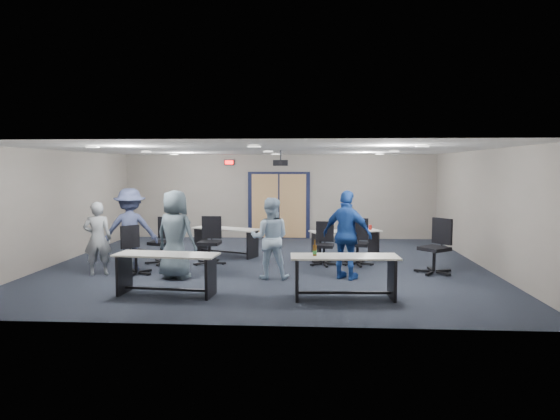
# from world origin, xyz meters

# --- Properties ---
(floor) EXTENTS (10.00, 10.00, 0.00)m
(floor) POSITION_xyz_m (0.00, 0.00, 0.00)
(floor) COLOR black
(floor) RESTS_ON ground
(back_wall) EXTENTS (10.00, 0.04, 2.70)m
(back_wall) POSITION_xyz_m (0.00, 4.50, 1.35)
(back_wall) COLOR gray
(back_wall) RESTS_ON floor
(front_wall) EXTENTS (10.00, 0.04, 2.70)m
(front_wall) POSITION_xyz_m (0.00, -4.50, 1.35)
(front_wall) COLOR gray
(front_wall) RESTS_ON floor
(left_wall) EXTENTS (0.04, 9.00, 2.70)m
(left_wall) POSITION_xyz_m (-5.00, 0.00, 1.35)
(left_wall) COLOR gray
(left_wall) RESTS_ON floor
(right_wall) EXTENTS (0.04, 9.00, 2.70)m
(right_wall) POSITION_xyz_m (5.00, 0.00, 1.35)
(right_wall) COLOR gray
(right_wall) RESTS_ON floor
(ceiling) EXTENTS (10.00, 9.00, 0.04)m
(ceiling) POSITION_xyz_m (0.00, 0.00, 2.70)
(ceiling) COLOR white
(ceiling) RESTS_ON back_wall
(double_door) EXTENTS (2.00, 0.07, 2.20)m
(double_door) POSITION_xyz_m (0.00, 4.46, 1.05)
(double_door) COLOR black
(double_door) RESTS_ON back_wall
(exit_sign) EXTENTS (0.32, 0.07, 0.18)m
(exit_sign) POSITION_xyz_m (-1.60, 4.44, 2.45)
(exit_sign) COLOR black
(exit_sign) RESTS_ON back_wall
(ceiling_projector) EXTENTS (0.35, 0.32, 0.37)m
(ceiling_projector) POSITION_xyz_m (0.30, 0.50, 2.40)
(ceiling_projector) COLOR black
(ceiling_projector) RESTS_ON ceiling
(ceiling_can_lights) EXTENTS (6.24, 5.74, 0.02)m
(ceiling_can_lights) POSITION_xyz_m (0.00, 0.25, 2.67)
(ceiling_can_lights) COLOR silver
(ceiling_can_lights) RESTS_ON ceiling
(table_front_left) EXTENTS (1.90, 0.80, 0.75)m
(table_front_left) POSITION_xyz_m (-1.55, -2.85, 0.51)
(table_front_left) COLOR #BCBAB1
(table_front_left) RESTS_ON floor
(table_front_right) EXTENTS (1.91, 0.73, 1.04)m
(table_front_right) POSITION_xyz_m (1.62, -2.91, 0.53)
(table_front_right) COLOR #BCBAB1
(table_front_right) RESTS_ON floor
(table_back_left) EXTENTS (1.87, 1.23, 0.72)m
(table_back_left) POSITION_xyz_m (-1.17, 1.19, 0.49)
(table_back_left) COLOR #BCBAB1
(table_back_left) RESTS_ON floor
(table_back_right) EXTENTS (1.86, 1.18, 0.83)m
(table_back_right) POSITION_xyz_m (1.91, 0.91, 0.49)
(table_back_right) COLOR #BCBAB1
(table_back_right) RESTS_ON floor
(chair_back_a) EXTENTS (0.86, 0.86, 1.10)m
(chair_back_a) POSITION_xyz_m (-2.51, -0.01, 0.55)
(chair_back_a) COLOR black
(chair_back_a) RESTS_ON floor
(chair_back_b) EXTENTS (0.74, 0.74, 1.13)m
(chair_back_b) POSITION_xyz_m (-1.36, -0.02, 0.56)
(chair_back_b) COLOR black
(chair_back_b) RESTS_ON floor
(chair_back_c) EXTENTS (0.71, 0.71, 1.01)m
(chair_back_c) POSITION_xyz_m (1.34, 0.06, 0.51)
(chair_back_c) COLOR black
(chair_back_c) RESTS_ON floor
(chair_back_d) EXTENTS (0.79, 0.79, 1.09)m
(chair_back_d) POSITION_xyz_m (2.13, 0.12, 0.54)
(chair_back_d) COLOR black
(chair_back_d) RESTS_ON floor
(chair_loose_left) EXTENTS (0.92, 0.92, 1.04)m
(chair_loose_left) POSITION_xyz_m (-2.71, -1.20, 0.52)
(chair_loose_left) COLOR black
(chair_loose_left) RESTS_ON floor
(chair_loose_right) EXTENTS (1.05, 1.05, 1.19)m
(chair_loose_right) POSITION_xyz_m (3.70, -0.71, 0.60)
(chair_loose_right) COLOR black
(chair_loose_right) RESTS_ON floor
(person_gray) EXTENTS (0.66, 0.52, 1.58)m
(person_gray) POSITION_xyz_m (-3.49, -1.30, 0.79)
(person_gray) COLOR #949AA1
(person_gray) RESTS_ON floor
(person_plaid) EXTENTS (1.04, 0.84, 1.83)m
(person_plaid) POSITION_xyz_m (-1.75, -1.51, 0.92)
(person_plaid) COLOR #4B5D68
(person_plaid) RESTS_ON floor
(person_lightblue) EXTENTS (0.82, 0.64, 1.68)m
(person_lightblue) POSITION_xyz_m (0.20, -1.39, 0.84)
(person_lightblue) COLOR #ACC8E4
(person_lightblue) RESTS_ON floor
(person_navy) EXTENTS (1.15, 0.92, 1.83)m
(person_navy) POSITION_xyz_m (1.78, -1.36, 0.92)
(person_navy) COLOR #1B4298
(person_navy) RESTS_ON floor
(person_back) EXTENTS (1.32, 0.97, 1.83)m
(person_back) POSITION_xyz_m (-2.99, -0.74, 0.92)
(person_back) COLOR #3B446B
(person_back) RESTS_ON floor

